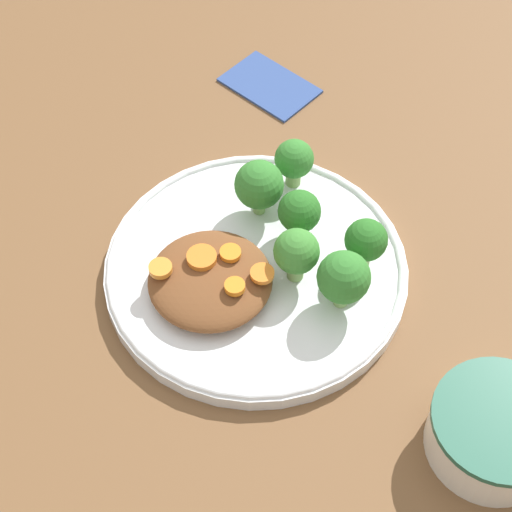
{
  "coord_description": "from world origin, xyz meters",
  "views": [
    {
      "loc": [
        0.35,
        -0.32,
        0.66
      ],
      "look_at": [
        0.0,
        0.0,
        0.03
      ],
      "focal_mm": 60.0,
      "sensor_mm": 36.0,
      "label": 1
    }
  ],
  "objects": [
    {
      "name": "ground_plane",
      "position": [
        0.0,
        0.0,
        0.0
      ],
      "size": [
        4.0,
        4.0,
        0.0
      ],
      "primitive_type": "plane",
      "color": "brown"
    },
    {
      "name": "plate",
      "position": [
        0.0,
        0.0,
        0.01
      ],
      "size": [
        0.28,
        0.28,
        0.02
      ],
      "color": "white",
      "rests_on": "ground_plane"
    },
    {
      "name": "dip_bowl",
      "position": [
        0.26,
        0.02,
        0.03
      ],
      "size": [
        0.11,
        0.11,
        0.05
      ],
      "color": "white",
      "rests_on": "ground_plane"
    },
    {
      "name": "stew_mound",
      "position": [
        -0.01,
        -0.05,
        0.03
      ],
      "size": [
        0.11,
        0.11,
        0.02
      ],
      "primitive_type": "ellipsoid",
      "color": "brown",
      "rests_on": "plate"
    },
    {
      "name": "broccoli_floret_0",
      "position": [
        0.0,
        0.05,
        0.05
      ],
      "size": [
        0.04,
        0.04,
        0.06
      ],
      "color": "#759E51",
      "rests_on": "plate"
    },
    {
      "name": "broccoli_floret_1",
      "position": [
        0.03,
        0.02,
        0.05
      ],
      "size": [
        0.04,
        0.04,
        0.06
      ],
      "color": "#7FA85B",
      "rests_on": "plate"
    },
    {
      "name": "broccoli_floret_2",
      "position": [
        0.08,
        0.03,
        0.05
      ],
      "size": [
        0.05,
        0.05,
        0.06
      ],
      "color": "#7FA85B",
      "rests_on": "plate"
    },
    {
      "name": "broccoli_floret_3",
      "position": [
        -0.05,
        0.05,
        0.05
      ],
      "size": [
        0.05,
        0.05,
        0.06
      ],
      "color": "#7FA85B",
      "rests_on": "plate"
    },
    {
      "name": "broccoli_floret_4",
      "position": [
        -0.05,
        0.1,
        0.05
      ],
      "size": [
        0.04,
        0.04,
        0.05
      ],
      "color": "#7FA85B",
      "rests_on": "plate"
    },
    {
      "name": "broccoli_floret_5",
      "position": [
        0.07,
        0.07,
        0.05
      ],
      "size": [
        0.04,
        0.04,
        0.06
      ],
      "color": "#7FA85B",
      "rests_on": "plate"
    },
    {
      "name": "carrot_slice_0",
      "position": [
        -0.01,
        -0.02,
        0.04
      ],
      "size": [
        0.02,
        0.02,
        0.01
      ],
      "primitive_type": "cylinder",
      "color": "orange",
      "rests_on": "stew_mound"
    },
    {
      "name": "carrot_slice_1",
      "position": [
        -0.04,
        -0.08,
        0.04
      ],
      "size": [
        0.02,
        0.02,
        0.01
      ],
      "primitive_type": "cylinder",
      "color": "orange",
      "rests_on": "stew_mound"
    },
    {
      "name": "carrot_slice_2",
      "position": [
        -0.02,
        -0.04,
        0.04
      ],
      "size": [
        0.03,
        0.03,
        0.01
      ],
      "primitive_type": "cylinder",
      "color": "orange",
      "rests_on": "stew_mound"
    },
    {
      "name": "carrot_slice_3",
      "position": [
        0.02,
        -0.04,
        0.04
      ],
      "size": [
        0.02,
        0.02,
        0.01
      ],
      "primitive_type": "cylinder",
      "color": "orange",
      "rests_on": "stew_mound"
    },
    {
      "name": "carrot_slice_4",
      "position": [
        0.03,
        -0.02,
        0.04
      ],
      "size": [
        0.02,
        0.02,
        0.0
      ],
      "primitive_type": "cylinder",
      "color": "orange",
      "rests_on": "stew_mound"
    },
    {
      "name": "napkin",
      "position": [
        -0.18,
        0.19,
        0.0
      ],
      "size": [
        0.11,
        0.08,
        0.01
      ],
      "rotation": [
        0.0,
        0.0,
        0.09
      ],
      "color": "#334C8C",
      "rests_on": "ground_plane"
    }
  ]
}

